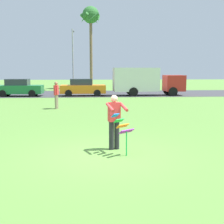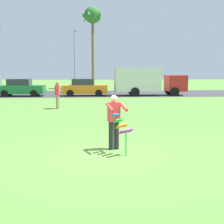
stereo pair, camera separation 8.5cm
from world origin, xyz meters
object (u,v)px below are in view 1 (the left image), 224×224
Objects in this scene: person_kite_flyer at (114,120)px; parked_car_orange at (83,88)px; palm_tree_right_near at (91,19)px; kite_held at (123,128)px; parked_car_green at (19,88)px; parked_truck_red_cab at (144,81)px; person_walker_near at (56,94)px; streetlight_pole at (73,56)px.

person_kite_flyer is 0.41× the size of parked_car_orange.
person_kite_flyer is 0.17× the size of palm_tree_right_near.
kite_held is at bearing -71.70° from person_kite_flyer.
parked_car_green is at bearing 111.52° from kite_held.
person_walker_near is at bearing -129.05° from parked_truck_red_cab.
parked_truck_red_cab is (4.26, 18.68, 0.46)m from person_kite_flyer.
parked_car_green is (-7.40, 18.68, -0.18)m from person_kite_flyer.
streetlight_pole is (-2.08, -3.56, -4.68)m from palm_tree_right_near.
parked_truck_red_cab reaches higher than parked_car_green.
parked_car_orange is 0.41× the size of palm_tree_right_near.
palm_tree_right_near reaches higher than streetlight_pole.
person_walker_near is at bearing 106.90° from kite_held.
parked_truck_red_cab is 10.29m from streetlight_pole.
person_kite_flyer is 19.17m from parked_truck_red_cab.
person_kite_flyer is 30.25m from palm_tree_right_near.
parked_car_green is 1.00× the size of parked_car_orange.
kite_held is 0.18× the size of parked_truck_red_cab.
parked_truck_red_cab is 3.90× the size of person_walker_near.
person_walker_near is at bearing -90.40° from streetlight_pole.
person_walker_near is (-0.11, -15.88, -3.06)m from streetlight_pole.
kite_held is 0.29× the size of parked_car_green.
parked_car_orange is 13.21m from palm_tree_right_near.
streetlight_pole is 16.17m from person_walker_near.
palm_tree_right_near reaches higher than person_walker_near.
person_walker_near reaches higher than parked_car_orange.
palm_tree_right_near is at bearing 91.50° from person_kite_flyer.
palm_tree_right_near is (6.64, 10.55, 7.90)m from parked_car_green.
parked_car_orange is at bearing -94.34° from palm_tree_right_near.
parked_truck_red_cab is 0.96× the size of streetlight_pole.
streetlight_pole is (-1.28, 6.99, 3.22)m from parked_car_orange.
palm_tree_right_near is 6.24m from streetlight_pole.
streetlight_pole reaches higher than parked_truck_red_cab.
person_walker_near reaches higher than parked_car_green.
person_kite_flyer is 10.23m from person_walker_near.
palm_tree_right_near is at bearing 115.46° from parked_truck_red_cab.
palm_tree_right_near is at bearing 91.86° from kite_held.
streetlight_pole is at bearing 135.46° from parked_truck_red_cab.
palm_tree_right_near reaches higher than parked_truck_red_cab.
palm_tree_right_near is 5.92× the size of person_walker_near.
person_walker_near is (-2.19, -19.44, -7.75)m from palm_tree_right_near.
kite_held is 10.86m from person_walker_near.
streetlight_pole reaches higher than parked_car_orange.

